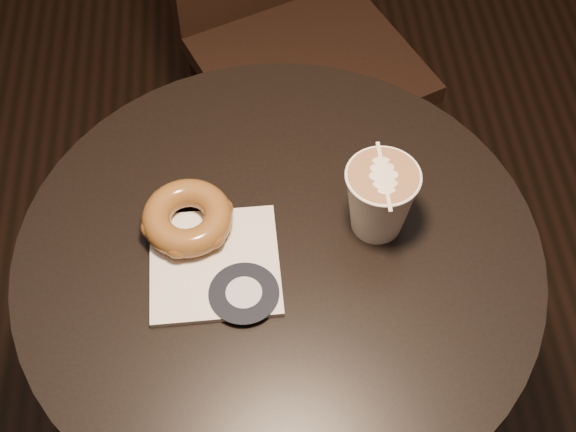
{
  "coord_description": "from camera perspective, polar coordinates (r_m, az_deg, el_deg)",
  "views": [
    {
      "loc": [
        -0.03,
        -0.57,
        1.64
      ],
      "look_at": [
        0.01,
        0.03,
        0.79
      ],
      "focal_mm": 50.0,
      "sensor_mm": 36.0,
      "label": 1
    }
  ],
  "objects": [
    {
      "name": "cafe_table",
      "position": [
        1.23,
        -0.59,
        -7.5
      ],
      "size": [
        0.7,
        0.7,
        0.75
      ],
      "color": "black",
      "rests_on": "ground"
    },
    {
      "name": "pastry_bag",
      "position": [
        1.05,
        -5.24,
        -3.4
      ],
      "size": [
        0.17,
        0.17,
        0.01
      ],
      "primitive_type": "cube",
      "rotation": [
        0.0,
        0.0,
        0.02
      ],
      "color": "silver",
      "rests_on": "cafe_table"
    },
    {
      "name": "doughnut",
      "position": [
        1.06,
        -7.17,
        -0.12
      ],
      "size": [
        0.12,
        0.12,
        0.04
      ],
      "primitive_type": "torus",
      "color": "brown",
      "rests_on": "pastry_bag"
    },
    {
      "name": "latte_cup",
      "position": [
        1.04,
        6.53,
        1.11
      ],
      "size": [
        0.1,
        0.1,
        0.11
      ],
      "primitive_type": null,
      "color": "white",
      "rests_on": "cafe_table"
    }
  ]
}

